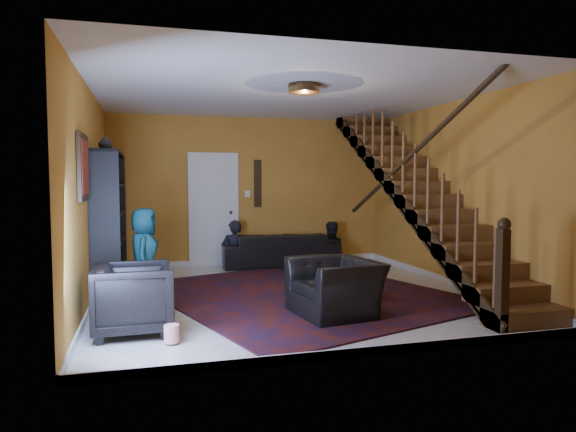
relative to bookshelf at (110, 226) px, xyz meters
name	(u,v)px	position (x,y,z in m)	size (l,w,h in m)	color
floor	(287,293)	(2.40, -0.60, -0.96)	(5.50, 5.50, 0.00)	beige
room	(186,278)	(1.07, 0.73, -0.91)	(5.50, 5.50, 5.50)	gold
staircase	(422,194)	(4.53, -0.60, 0.43)	(0.95, 5.02, 3.18)	brown
bookshelf	(110,226)	(0.00, 0.00, 0.00)	(0.35, 1.80, 2.00)	black
door	(214,211)	(1.70, 2.12, 0.06)	(0.82, 0.05, 2.05)	silver
framed_picture	(83,167)	(-0.17, -1.50, 0.79)	(0.04, 0.74, 0.74)	maroon
wall_hanging	(258,183)	(2.55, 2.13, 0.59)	(0.14, 0.03, 0.90)	black
ceiling_fixture	(304,89)	(2.40, -1.40, 1.78)	(0.40, 0.40, 0.10)	#3F2814
rug	(302,294)	(2.59, -0.72, -0.95)	(3.60, 4.11, 0.02)	#42120B
sofa	(281,249)	(2.90, 1.70, -0.65)	(2.14, 0.84, 0.63)	black
armchair_left	(134,298)	(0.35, -2.01, -0.59)	(0.79, 0.82, 0.74)	black
armchair_right	(335,288)	(2.65, -1.88, -0.63)	(1.02, 0.89, 0.66)	black
person_adult_a	(235,256)	(2.04, 1.75, -0.75)	(0.49, 0.32, 1.33)	black
person_adult_b	(330,254)	(3.90, 1.75, -0.78)	(0.61, 0.48, 1.26)	black
person_child	(144,255)	(0.45, -0.57, -0.34)	(0.61, 0.40, 1.25)	#175158
coffee_table	(334,281)	(2.92, -1.10, -0.72)	(1.20, 0.79, 0.43)	black
cup_a	(346,266)	(3.02, -1.29, -0.49)	(0.12, 0.12, 0.10)	#999999
cup_b	(351,264)	(3.15, -1.15, -0.49)	(0.10, 0.10, 0.09)	#999999
bowl	(313,268)	(2.60, -1.20, -0.51)	(0.21, 0.21, 0.05)	#999999
vase	(106,142)	(0.00, -0.50, 1.13)	(0.18, 0.18, 0.19)	#999999
popcorn_bucket	(172,334)	(0.72, -2.48, -0.86)	(0.15, 0.15, 0.17)	red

